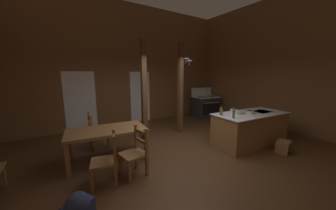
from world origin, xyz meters
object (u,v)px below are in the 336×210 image
at_px(mixing_bowl_on_counter, 250,112).
at_px(bottle_tall_on_counter, 221,112).
at_px(stockpot_on_counter, 236,111).
at_px(bottle_short_on_counter, 234,114).
at_px(stove_range, 206,106).
at_px(dining_table, 107,133).
at_px(ladderback_chair_near_window, 96,131).
at_px(step_stool, 283,146).
at_px(ladderback_chair_at_table_end, 107,160).
at_px(ladderback_chair_by_post, 135,152).
at_px(kitchen_island, 250,129).

bearing_deg(mixing_bowl_on_counter, bottle_tall_on_counter, 161.10).
bearing_deg(stockpot_on_counter, bottle_short_on_counter, -148.60).
xyz_separation_m(stove_range, dining_table, (-4.95, -1.88, 0.17)).
relative_size(stove_range, ladderback_chair_near_window, 1.39).
distance_m(ladderback_chair_near_window, bottle_short_on_counter, 3.57).
height_order(step_stool, dining_table, dining_table).
xyz_separation_m(stockpot_on_counter, bottle_short_on_counter, (-0.50, -0.31, 0.04)).
bearing_deg(ladderback_chair_at_table_end, mixing_bowl_on_counter, -4.42).
relative_size(stove_range, ladderback_chair_by_post, 1.39).
bearing_deg(stockpot_on_counter, mixing_bowl_on_counter, -32.35).
relative_size(kitchen_island, bottle_tall_on_counter, 9.09).
height_order(ladderback_chair_at_table_end, stockpot_on_counter, stockpot_on_counter).
relative_size(stockpot_on_counter, mixing_bowl_on_counter, 1.65).
relative_size(ladderback_chair_near_window, bottle_tall_on_counter, 3.88).
bearing_deg(bottle_short_on_counter, stove_range, 54.79).
distance_m(stove_range, dining_table, 5.30).
bearing_deg(kitchen_island, stove_range, 66.44).
relative_size(ladderback_chair_near_window, mixing_bowl_on_counter, 4.30).
bearing_deg(stockpot_on_counter, kitchen_island, -26.12).
xyz_separation_m(step_stool, mixing_bowl_on_counter, (-0.29, 0.79, 0.76)).
bearing_deg(stockpot_on_counter, ladderback_chair_at_table_end, 178.61).
xyz_separation_m(ladderback_chair_near_window, ladderback_chair_at_table_end, (-0.17, -1.79, 0.00)).
height_order(ladderback_chair_near_window, mixing_bowl_on_counter, mixing_bowl_on_counter).
relative_size(stove_range, ladderback_chair_at_table_end, 1.39).
xyz_separation_m(ladderback_chair_at_table_end, mixing_bowl_on_counter, (3.78, -0.29, 0.49)).
height_order(kitchen_island, bottle_tall_on_counter, bottle_tall_on_counter).
relative_size(step_stool, mixing_bowl_on_counter, 1.85).
distance_m(kitchen_island, bottle_tall_on_counter, 1.09).
bearing_deg(dining_table, mixing_bowl_on_counter, -18.82).
bearing_deg(bottle_short_on_counter, ladderback_chair_by_post, 170.21).
relative_size(kitchen_island, ladderback_chair_by_post, 2.34).
bearing_deg(bottle_tall_on_counter, stockpot_on_counter, -8.61).
bearing_deg(stockpot_on_counter, ladderback_chair_near_window, 150.28).
distance_m(step_stool, dining_table, 4.35).
distance_m(stockpot_on_counter, bottle_tall_on_counter, 0.51).
bearing_deg(kitchen_island, ladderback_chair_at_table_end, 175.83).
xyz_separation_m(stockpot_on_counter, bottle_tall_on_counter, (-0.50, 0.08, 0.02)).
height_order(dining_table, bottle_short_on_counter, bottle_short_on_counter).
xyz_separation_m(step_stool, ladderback_chair_by_post, (-3.52, 1.11, 0.27)).
bearing_deg(dining_table, stockpot_on_counter, -17.27).
bearing_deg(ladderback_chair_at_table_end, step_stool, -14.92).
height_order(mixing_bowl_on_counter, bottle_short_on_counter, bottle_short_on_counter).
bearing_deg(dining_table, stove_range, 20.80).
relative_size(dining_table, bottle_tall_on_counter, 7.30).
xyz_separation_m(stove_range, bottle_short_on_counter, (-2.25, -3.18, 0.53)).
distance_m(mixing_bowl_on_counter, bottle_short_on_counter, 0.84).
distance_m(kitchen_island, ladderback_chair_at_table_end, 3.86).
height_order(stove_range, ladderback_chair_near_window, stove_range).
height_order(dining_table, bottle_tall_on_counter, bottle_tall_on_counter).
relative_size(dining_table, bottle_short_on_counter, 6.39).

